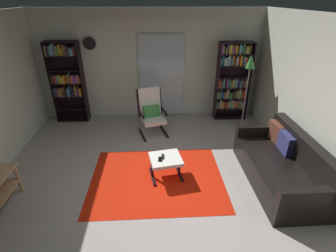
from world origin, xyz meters
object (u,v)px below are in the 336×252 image
lounge_armchair (151,111)px  floor_lamp_by_shelf (250,69)px  bookshelf_near_tv (67,78)px  ottoman (166,161)px  bookshelf_near_sofa (233,79)px  leather_sofa (281,166)px  cell_phone (160,159)px  wall_clock (89,43)px  tv_remote (163,157)px

lounge_armchair → floor_lamp_by_shelf: floor_lamp_by_shelf is taller
bookshelf_near_tv → ottoman: size_ratio=3.25×
bookshelf_near_sofa → leather_sofa: bearing=-85.9°
bookshelf_near_tv → ottoman: (2.23, -2.40, -0.78)m
leather_sofa → cell_phone: 2.02m
bookshelf_near_tv → wall_clock: 0.98m
leather_sofa → bookshelf_near_sofa: bearing=94.1°
leather_sofa → cell_phone: leather_sofa is taller
bookshelf_near_tv → floor_lamp_by_shelf: 4.21m
bookshelf_near_sofa → floor_lamp_by_shelf: bookshelf_near_sofa is taller
leather_sofa → cell_phone: size_ratio=13.68×
bookshelf_near_tv → floor_lamp_by_shelf: size_ratio=1.14×
lounge_armchair → bookshelf_near_sofa: bearing=19.1°
bookshelf_near_sofa → wall_clock: size_ratio=6.54×
wall_clock → cell_phone: bearing=-59.2°
tv_remote → wall_clock: wall_clock is taller
leather_sofa → ottoman: 1.93m
leather_sofa → lounge_armchair: bearing=139.5°
bookshelf_near_tv → cell_phone: 3.32m
lounge_armchair → ottoman: bearing=-81.4°
ottoman → tv_remote: 0.09m
lounge_armchair → tv_remote: lounge_armchair is taller
ottoman → cell_phone: (-0.09, -0.05, 0.07)m
ottoman → wall_clock: bearing=122.7°
bookshelf_near_tv → bookshelf_near_sofa: (3.97, -0.09, -0.08)m
ottoman → tv_remote: bearing=157.0°
ottoman → bookshelf_near_sofa: bearing=53.0°
ottoman → wall_clock: size_ratio=2.05×
lounge_armchair → ottoman: lounge_armchair is taller
lounge_armchair → cell_phone: (0.15, -1.67, -0.15)m
bookshelf_near_tv → tv_remote: (2.18, -2.38, -0.70)m
bookshelf_near_tv → bookshelf_near_sofa: bookshelf_near_tv is taller
bookshelf_near_tv → tv_remote: bearing=-47.4°
bookshelf_near_sofa → floor_lamp_by_shelf: size_ratio=1.11×
lounge_armchair → cell_phone: 1.68m
tv_remote → cell_phone: tv_remote is taller
leather_sofa → tv_remote: bearing=172.8°
lounge_armchair → tv_remote: bearing=-83.0°
lounge_armchair → leather_sofa: bearing=-40.5°
cell_phone → floor_lamp_by_shelf: (2.01, 1.82, 1.02)m
wall_clock → floor_lamp_by_shelf: bearing=-12.0°
bookshelf_near_tv → leather_sofa: size_ratio=1.01×
leather_sofa → lounge_armchair: lounge_armchair is taller
leather_sofa → tv_remote: (-1.97, 0.25, 0.09)m
ottoman → floor_lamp_by_shelf: size_ratio=0.35×
tv_remote → bookshelf_near_sofa: bearing=54.5°
lounge_armchair → wall_clock: wall_clock is taller
bookshelf_near_tv → lounge_armchair: size_ratio=1.89×
ottoman → wall_clock: (-1.62, 2.52, 1.54)m
bookshelf_near_sofa → cell_phone: (-1.83, -2.36, -0.63)m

